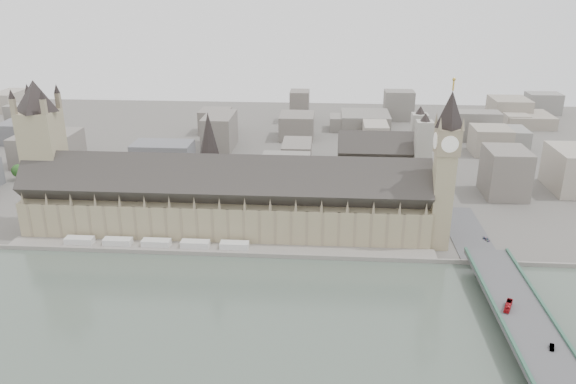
# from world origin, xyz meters

# --- Properties ---
(ground) EXTENTS (900.00, 900.00, 0.00)m
(ground) POSITION_xyz_m (0.00, 0.00, 0.00)
(ground) COLOR #595651
(ground) RESTS_ON ground
(embankment_wall) EXTENTS (600.00, 1.50, 3.00)m
(embankment_wall) POSITION_xyz_m (0.00, -15.00, 1.50)
(embankment_wall) COLOR gray
(embankment_wall) RESTS_ON ground
(river_terrace) EXTENTS (270.00, 15.00, 2.00)m
(river_terrace) POSITION_xyz_m (0.00, -7.50, 1.00)
(river_terrace) COLOR gray
(river_terrace) RESTS_ON ground
(terrace_tents) EXTENTS (118.00, 7.00, 4.00)m
(terrace_tents) POSITION_xyz_m (-40.00, -7.00, 4.00)
(terrace_tents) COLOR silver
(terrace_tents) RESTS_ON river_terrace
(palace_of_westminster) EXTENTS (265.00, 40.73, 55.44)m
(palace_of_westminster) POSITION_xyz_m (0.00, 19.70, 22.71)
(palace_of_westminster) COLOR gray
(palace_of_westminster) RESTS_ON ground
(elizabeth_tower) EXTENTS (17.00, 17.00, 107.50)m
(elizabeth_tower) POSITION_xyz_m (138.00, 8.00, 58.09)
(elizabeth_tower) COLOR gray
(elizabeth_tower) RESTS_ON ground
(victoria_tower) EXTENTS (30.00, 30.00, 100.00)m
(victoria_tower) POSITION_xyz_m (-122.00, 26.00, 55.20)
(victoria_tower) COLOR gray
(victoria_tower) RESTS_ON ground
(central_tower) EXTENTS (13.00, 13.00, 48.00)m
(central_tower) POSITION_xyz_m (-10.00, 26.00, 57.92)
(central_tower) COLOR #827159
(central_tower) RESTS_ON ground
(westminster_bridge) EXTENTS (25.00, 325.00, 10.25)m
(westminster_bridge) POSITION_xyz_m (162.00, -87.50, 5.12)
(westminster_bridge) COLOR #474749
(westminster_bridge) RESTS_ON ground
(bridge_parapets) EXTENTS (25.00, 235.00, 1.15)m
(bridge_parapets) POSITION_xyz_m (162.00, -132.00, 10.82)
(bridge_parapets) COLOR #315946
(bridge_parapets) RESTS_ON westminster_bridge
(westminster_abbey) EXTENTS (68.00, 36.00, 64.00)m
(westminster_abbey) POSITION_xyz_m (110.92, 95.00, 25.08)
(westminster_abbey) COLOR gray
(westminster_abbey) RESTS_ON ground
(city_skyline_inland) EXTENTS (720.00, 360.00, 38.00)m
(city_skyline_inland) POSITION_xyz_m (0.00, 245.00, 19.00)
(city_skyline_inland) COLOR gray
(city_skyline_inland) RESTS_ON ground
(park_trees) EXTENTS (110.00, 30.00, 15.00)m
(park_trees) POSITION_xyz_m (-10.00, 60.00, 7.50)
(park_trees) COLOR #1D491A
(park_trees) RESTS_ON ground
(red_bus_north) EXTENTS (6.96, 11.17, 3.09)m
(red_bus_north) POSITION_xyz_m (156.06, -78.98, 11.80)
(red_bus_north) COLOR #B1141B
(red_bus_north) RESTS_ON westminster_bridge
(car_silver) EXTENTS (3.23, 5.27, 1.64)m
(car_silver) POSITION_xyz_m (165.69, -110.14, 11.07)
(car_silver) COLOR gray
(car_silver) RESTS_ON westminster_bridge
(car_approach) EXTENTS (4.23, 5.80, 1.56)m
(car_approach) POSITION_xyz_m (165.28, -2.16, 11.03)
(car_approach) COLOR gray
(car_approach) RESTS_ON westminster_bridge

